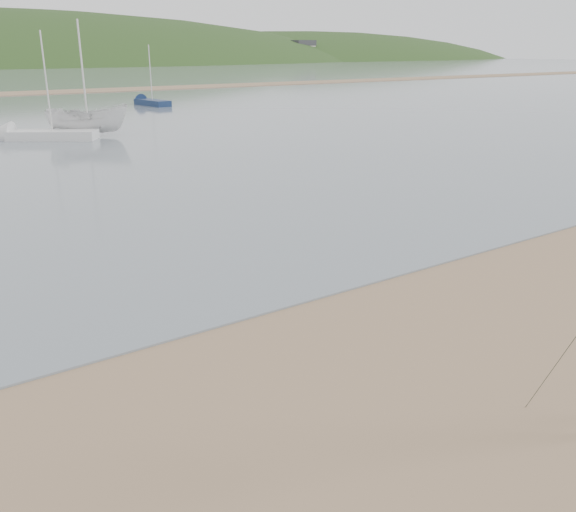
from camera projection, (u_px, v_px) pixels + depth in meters
ground at (211, 509)px, 6.70m from camera, size 560.00×560.00×0.00m
boat_white at (85, 95)px, 34.31m from camera, size 2.28×2.25×4.56m
sailboat_white_near at (25, 135)px, 33.57m from camera, size 6.00×4.72×6.20m
sailboat_blue_far at (145, 102)px, 54.70m from camera, size 2.05×5.63×5.52m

